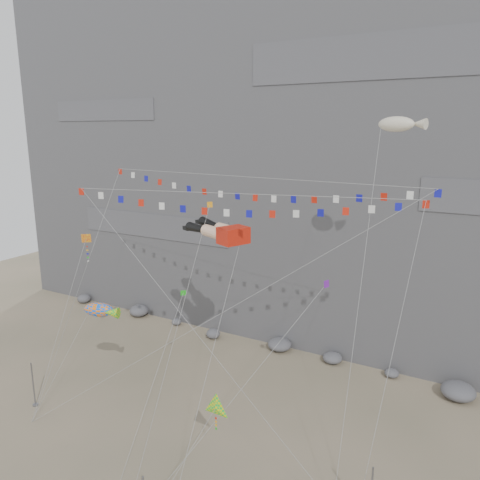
{
  "coord_description": "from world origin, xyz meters",
  "views": [
    {
      "loc": [
        19.06,
        -26.54,
        23.61
      ],
      "look_at": [
        -0.57,
        9.0,
        14.04
      ],
      "focal_mm": 35.0,
      "sensor_mm": 36.0,
      "label": 1
    }
  ],
  "objects": [
    {
      "name": "cliff",
      "position": [
        0.0,
        32.0,
        25.0
      ],
      "size": [
        80.0,
        28.0,
        50.0
      ],
      "primitive_type": "cube",
      "color": "slate",
      "rests_on": "ground"
    },
    {
      "name": "blimp_windsock",
      "position": [
        12.14,
        9.28,
        23.96
      ],
      "size": [
        4.01,
        12.35,
        26.46
      ],
      "color": "beige",
      "rests_on": "ground"
    },
    {
      "name": "legs_kite",
      "position": [
        -1.34,
        6.64,
        15.22
      ],
      "size": [
        9.39,
        16.5,
        20.05
      ],
      "rotation": [
        0.0,
        0.0,
        -0.43
      ],
      "color": "red",
      "rests_on": "ground"
    },
    {
      "name": "flag_banner_lower",
      "position": [
        2.32,
        3.45,
        19.0
      ],
      "size": [
        25.37,
        9.58,
        23.01
      ],
      "color": "red",
      "rests_on": "ground"
    },
    {
      "name": "small_kite_a",
      "position": [
        -2.67,
        7.14,
        16.88
      ],
      "size": [
        3.25,
        14.68,
        22.38
      ],
      "color": "orange",
      "rests_on": "ground"
    },
    {
      "name": "fish_windsock",
      "position": [
        -9.83,
        0.64,
        8.53
      ],
      "size": [
        5.6,
        5.86,
        10.28
      ],
      "color": "orange",
      "rests_on": "ground"
    },
    {
      "name": "small_kite_c",
      "position": [
        -2.32,
        2.43,
        10.44
      ],
      "size": [
        2.31,
        11.24,
        15.18
      ],
      "color": "green",
      "rests_on": "ground"
    },
    {
      "name": "flag_banner_upper",
      "position": [
        0.81,
        7.52,
        19.83
      ],
      "size": [
        29.73,
        13.67,
        26.95
      ],
      "color": "red",
      "rests_on": "ground"
    },
    {
      "name": "small_kite_b",
      "position": [
        8.63,
        5.21,
        12.3
      ],
      "size": [
        7.91,
        12.37,
        18.59
      ],
      "color": "#701BA1",
      "rests_on": "ground"
    },
    {
      "name": "talus_boulders",
      "position": [
        0.0,
        17.0,
        0.6
      ],
      "size": [
        60.0,
        3.0,
        1.2
      ],
      "primitive_type": null,
      "color": "slate",
      "rests_on": "ground"
    },
    {
      "name": "ground",
      "position": [
        0.0,
        0.0,
        0.0
      ],
      "size": [
        120.0,
        120.0,
        0.0
      ],
      "primitive_type": "plane",
      "color": "gray",
      "rests_on": "ground"
    },
    {
      "name": "delta_kite",
      "position": [
        4.03,
        -2.75,
        5.3
      ],
      "size": [
        3.04,
        4.51,
        7.21
      ],
      "color": "yellow",
      "rests_on": "ground"
    },
    {
      "name": "harlequin_kite",
      "position": [
        -11.45,
        1.28,
        14.46
      ],
      "size": [
        2.02,
        7.24,
        15.84
      ],
      "color": "red",
      "rests_on": "ground"
    },
    {
      "name": "anchor_pole_left",
      "position": [
        -14.41,
        -3.16,
        2.06
      ],
      "size": [
        0.12,
        0.12,
        4.11
      ],
      "primitive_type": "cylinder",
      "color": "slate",
      "rests_on": "ground"
    }
  ]
}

